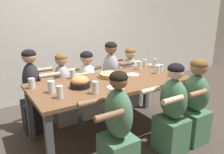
% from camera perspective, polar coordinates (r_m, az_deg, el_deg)
% --- Properties ---
extents(ground_plane, '(18.00, 18.00, 0.00)m').
position_cam_1_polar(ground_plane, '(3.18, 0.00, -14.53)').
color(ground_plane, '#423833').
rests_on(ground_plane, ground).
extents(restaurant_back_panel, '(10.00, 0.06, 3.20)m').
position_cam_1_polar(restaurant_back_panel, '(4.38, -13.32, 15.41)').
color(restaurant_back_panel, silver).
rests_on(restaurant_back_panel, ground).
extents(dining_table, '(2.09, 0.97, 0.78)m').
position_cam_1_polar(dining_table, '(2.89, 0.00, -2.46)').
color(dining_table, brown).
rests_on(dining_table, ground).
extents(pizza_board_main, '(0.35, 0.35, 0.06)m').
position_cam_1_polar(pizza_board_main, '(3.03, -0.54, 0.57)').
color(pizza_board_main, brown).
rests_on(pizza_board_main, dining_table).
extents(skillet_bowl, '(0.35, 0.24, 0.14)m').
position_cam_1_polar(skillet_bowl, '(2.61, -8.34, -1.39)').
color(skillet_bowl, black).
rests_on(skillet_bowl, dining_table).
extents(empty_plate_a, '(0.19, 0.19, 0.02)m').
position_cam_1_polar(empty_plate_a, '(3.14, 5.42, 0.61)').
color(empty_plate_a, white).
rests_on(empty_plate_a, dining_table).
extents(empty_plate_b, '(0.21, 0.21, 0.02)m').
position_cam_1_polar(empty_plate_b, '(2.59, 0.96, -2.74)').
color(empty_plate_b, white).
rests_on(empty_plate_b, dining_table).
extents(cocktail_glass_blue, '(0.08, 0.08, 0.13)m').
position_cam_1_polar(cocktail_glass_blue, '(3.43, 12.57, 2.33)').
color(cocktail_glass_blue, silver).
rests_on(cocktail_glass_blue, dining_table).
extents(drinking_glass_a, '(0.08, 0.08, 0.12)m').
position_cam_1_polar(drinking_glass_a, '(2.72, -20.21, -1.71)').
color(drinking_glass_a, silver).
rests_on(drinking_glass_a, dining_table).
extents(drinking_glass_b, '(0.08, 0.08, 0.14)m').
position_cam_1_polar(drinking_glass_b, '(2.50, -15.57, -2.70)').
color(drinking_glass_b, silver).
rests_on(drinking_glass_b, dining_table).
extents(drinking_glass_c, '(0.07, 0.07, 0.12)m').
position_cam_1_polar(drinking_glass_c, '(3.69, 8.50, 3.69)').
color(drinking_glass_c, silver).
rests_on(drinking_glass_c, dining_table).
extents(drinking_glass_d, '(0.08, 0.08, 0.13)m').
position_cam_1_polar(drinking_glass_d, '(3.25, 11.72, 1.82)').
color(drinking_glass_d, silver).
rests_on(drinking_glass_d, dining_table).
extents(drinking_glass_e, '(0.07, 0.07, 0.14)m').
position_cam_1_polar(drinking_glass_e, '(2.32, -13.45, -3.98)').
color(drinking_glass_e, silver).
rests_on(drinking_glass_e, dining_table).
extents(drinking_glass_f, '(0.06, 0.06, 0.11)m').
position_cam_1_polar(drinking_glass_f, '(3.14, 15.59, 0.91)').
color(drinking_glass_f, silver).
rests_on(drinking_glass_f, dining_table).
extents(drinking_glass_g, '(0.07, 0.07, 0.14)m').
position_cam_1_polar(drinking_glass_g, '(2.39, -4.44, -2.96)').
color(drinking_glass_g, silver).
rests_on(drinking_glass_g, dining_table).
extents(drinking_glass_h, '(0.07, 0.07, 0.13)m').
position_cam_1_polar(drinking_glass_h, '(3.46, 7.20, 3.01)').
color(drinking_glass_h, silver).
rests_on(drinking_glass_h, dining_table).
extents(drinking_glass_i, '(0.06, 0.06, 0.15)m').
position_cam_1_polar(drinking_glass_i, '(3.61, 11.17, 3.40)').
color(drinking_glass_i, silver).
rests_on(drinking_glass_i, dining_table).
extents(drinking_glass_j, '(0.06, 0.06, 0.13)m').
position_cam_1_polar(drinking_glass_j, '(2.99, -10.19, 0.60)').
color(drinking_glass_j, silver).
rests_on(drinking_glass_j, dining_table).
extents(diner_far_center, '(0.51, 0.40, 1.08)m').
position_cam_1_polar(diner_far_center, '(3.53, -6.37, -2.57)').
color(diner_far_center, silver).
rests_on(diner_far_center, ground).
extents(diner_far_right, '(0.51, 0.40, 1.06)m').
position_cam_1_polar(diner_far_right, '(3.96, 4.68, -0.67)').
color(diner_far_right, '#99999E').
rests_on(diner_far_right, ground).
extents(diner_near_right, '(0.51, 0.40, 1.11)m').
position_cam_1_polar(diner_near_right, '(2.99, 20.71, -6.74)').
color(diner_near_right, '#477556').
rests_on(diner_near_right, ground).
extents(diner_far_midleft, '(0.51, 0.40, 1.08)m').
position_cam_1_polar(diner_far_midleft, '(3.39, -12.55, -3.87)').
color(diner_far_midleft, '#99999E').
rests_on(diner_far_midleft, ground).
extents(diner_far_midright, '(0.51, 0.40, 1.19)m').
position_cam_1_polar(diner_far_midright, '(3.72, -0.23, -0.61)').
color(diner_far_midright, '#99999E').
rests_on(diner_far_midright, ground).
extents(diner_far_left, '(0.51, 0.40, 1.18)m').
position_cam_1_polar(diner_far_left, '(3.27, -19.87, -4.33)').
color(diner_far_left, '#232328').
rests_on(diner_far_left, ground).
extents(diner_near_midright, '(0.51, 0.40, 1.10)m').
position_cam_1_polar(diner_near_midright, '(2.70, 15.40, -9.06)').
color(diner_near_midright, '#477556').
rests_on(diner_near_midright, ground).
extents(diner_near_midleft, '(0.51, 0.40, 1.12)m').
position_cam_1_polar(diner_near_midleft, '(2.24, 1.51, -13.86)').
color(diner_near_midleft, '#477556').
rests_on(diner_near_midleft, ground).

